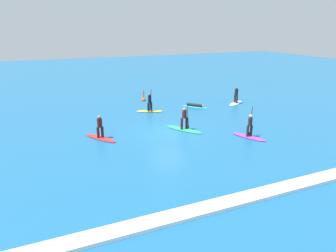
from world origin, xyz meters
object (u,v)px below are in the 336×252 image
Objects in this scene: surfer_on_red_board at (100,133)px; surfer_on_teal_board at (195,106)px; surfer_on_yellow_board at (150,107)px; surfer_on_white_board at (236,99)px; surfer_on_green_board at (184,125)px; marker_buoy at (144,99)px; surfer_on_purple_board at (249,132)px.

surfer_on_red_board is 1.16× the size of surfer_on_teal_board.
surfer_on_yellow_board is (5.91, 5.49, 0.02)m from surfer_on_red_board.
surfer_on_white_board is (4.71, -0.36, 0.37)m from surfer_on_teal_board.
surfer_on_teal_board is 7.30m from surfer_on_green_board.
surfer_on_teal_board is 4.77m from surfer_on_yellow_board.
surfer_on_red_board is at bearing -114.01° from surfer_on_yellow_board.
surfer_on_white_board is 9.92m from marker_buoy.
surfer_on_purple_board is at bearing -151.85° from surfer_on_white_board.
surfer_on_purple_board is 9.41m from surfer_on_teal_board.
surfer_on_purple_board is 14.51m from marker_buoy.
surfer_on_green_board is (0.56, -6.21, -0.02)m from surfer_on_yellow_board.
surfer_on_white_board is at bearing 45.02° from surfer_on_teal_board.
surfer_on_yellow_board is at bearing 144.71° from surfer_on_white_board.
surfer_on_green_board reaches higher than marker_buoy.
surfer_on_red_board is at bearing 166.00° from surfer_on_white_board.
surfer_on_purple_board is at bearing -43.35° from surfer_on_yellow_board.
marker_buoy is at bearing 147.90° from surfer_on_green_board.
surfer_on_red_board is 8.06m from surfer_on_yellow_board.
surfer_on_purple_board is at bearing -43.94° from surfer_on_teal_board.
surfer_on_red_board is 12.12m from marker_buoy.
surfer_on_red_board is 11.89m from surfer_on_teal_board.
surfer_on_purple_board is at bearing 16.78° from surfer_on_green_board.
surfer_on_yellow_board is 9.48m from surfer_on_white_board.
surfer_on_green_board is at bearing -179.44° from surfer_on_white_board.
surfer_on_red_board is 1.12× the size of surfer_on_yellow_board.
surfer_on_teal_board is at bearing 114.93° from surfer_on_green_board.
surfer_on_teal_board is at bearing -25.66° from surfer_on_purple_board.
surfer_on_yellow_board reaches higher than surfer_on_green_board.
surfer_on_teal_board is at bearing 143.96° from surfer_on_white_board.
marker_buoy is (-8.50, 5.10, -0.31)m from surfer_on_white_board.
surfer_on_green_board reaches higher than surfer_on_white_board.
surfer_on_yellow_board reaches higher than surfer_on_purple_board.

